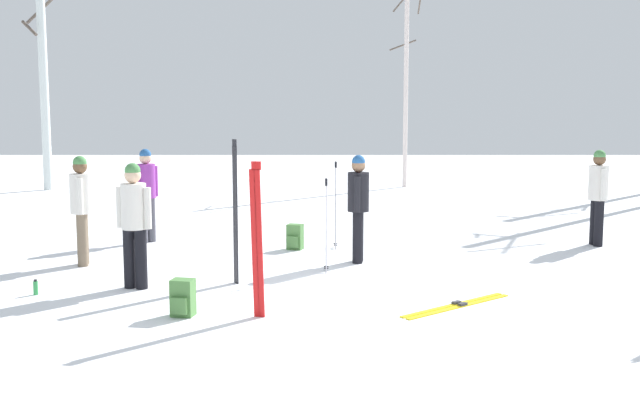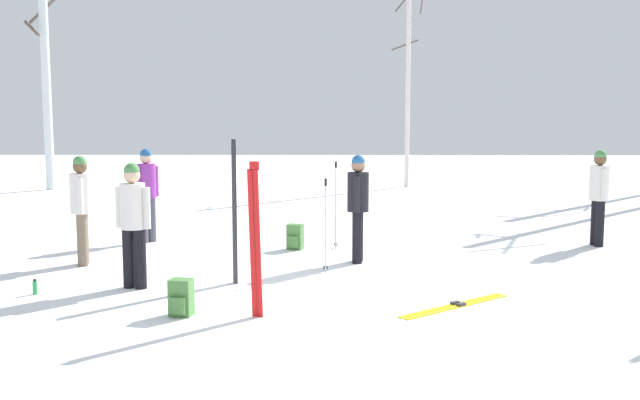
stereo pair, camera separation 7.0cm
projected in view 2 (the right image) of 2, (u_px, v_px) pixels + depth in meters
The scene contains 16 objects.
ground_plane at pixel (361, 299), 9.58m from camera, with size 60.00×60.00×0.00m, color white.
person_0 at pixel (147, 189), 13.54m from camera, with size 0.36×0.43×1.72m.
person_1 at pixel (133, 217), 10.04m from camera, with size 0.50×0.34×1.72m.
person_2 at pixel (358, 201), 11.75m from camera, with size 0.34×0.52×1.72m.
person_3 at pixel (599, 191), 13.18m from camera, with size 0.34×0.52×1.72m.
person_4 at pixel (81, 203), 11.55m from camera, with size 0.34×0.51×1.72m.
ski_pair_planted_0 at pixel (255, 240), 8.64m from camera, with size 0.17×0.06×1.84m.
ski_pair_planted_1 at pixel (234, 212), 10.32m from camera, with size 0.08×0.12×2.02m.
ski_pair_lying_0 at pixel (456, 306), 9.21m from camera, with size 1.53×1.26×0.05m.
ski_poles_0 at pixel (336, 203), 12.95m from camera, with size 0.07×0.25×1.52m.
ski_poles_1 at pixel (326, 222), 11.06m from camera, with size 0.07×0.22×1.41m.
backpack_0 at pixel (181, 298), 8.77m from camera, with size 0.29×0.32×0.44m.
backpack_1 at pixel (295, 237), 12.93m from camera, with size 0.31×0.33×0.44m.
water_bottle_0 at pixel (35, 287), 9.80m from camera, with size 0.06×0.06×0.20m.
birch_tree_0 at pixel (46, 60), 22.07m from camera, with size 1.45×1.71×7.45m.
birch_tree_1 at pixel (408, 83), 22.92m from camera, with size 0.97×0.93×6.42m.
Camera 2 is at (-0.48, -9.35, 2.43)m, focal length 41.72 mm.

